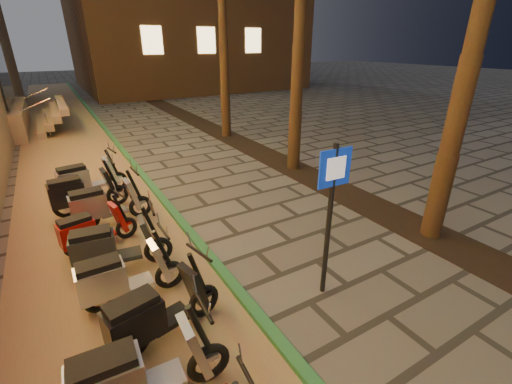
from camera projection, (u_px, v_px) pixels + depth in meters
ground at (396, 383)px, 4.20m from camera, size 120.00×120.00×0.00m
parking_strip at (79, 174)px, 10.85m from camera, size 3.40×60.00×0.01m
green_curb at (134, 164)px, 11.63m from camera, size 0.18×60.00×0.10m
planting_strip at (335, 188)px, 9.82m from camera, size 1.20×40.00×0.02m
pedestrian_sign at (331, 202)px, 5.11m from camera, size 0.56×0.10×2.56m
scooter_5 at (135, 377)px, 3.69m from camera, size 1.76×0.62×1.24m
scooter_6 at (153, 315)px, 4.55m from camera, size 1.69×0.79×1.19m
scooter_7 at (119, 278)px, 5.29m from camera, size 1.64×0.57×1.16m
scooter_8 at (110, 248)px, 6.03m from camera, size 1.71×0.67×1.20m
scooter_9 at (90, 230)px, 6.71m from camera, size 1.51×0.71×1.06m
scooter_10 at (102, 205)px, 7.60m from camera, size 1.74×0.61×1.23m
scooter_11 at (80, 193)px, 8.17m from camera, size 1.78×0.64×1.25m
scooter_12 at (85, 179)px, 9.02m from camera, size 1.75×0.72×1.23m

